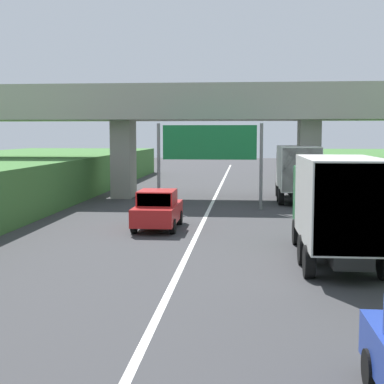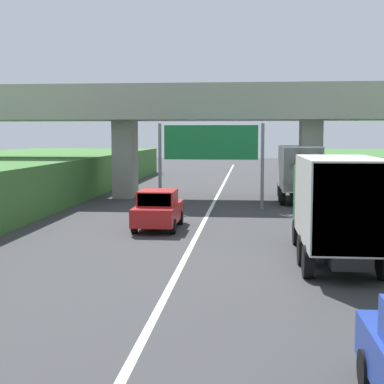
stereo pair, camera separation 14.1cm
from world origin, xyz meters
The scene contains 8 objects.
lane_centre_stripe centered at (0.00, 28.32, 0.00)m, with size 0.20×96.64×0.01m, color white.
overpass_bridge centered at (0.00, 35.40, 5.41)m, with size 40.00×4.80×7.26m.
overhead_highway_sign centered at (0.00, 29.97, 3.45)m, with size 5.88×0.18×4.76m.
truck_green centered at (4.91, 17.07, 1.93)m, with size 2.44×7.30×3.44m.
truck_black centered at (5.17, 34.34, 1.93)m, with size 2.44×7.30×3.44m.
car_red centered at (-1.84, 22.96, 0.86)m, with size 1.86×4.10×1.72m.
construction_barrel_2 centered at (6.45, 16.95, 0.46)m, with size 0.57×0.57×0.90m.
construction_barrel_3 centered at (6.62, 21.59, 0.46)m, with size 0.57×0.57×0.90m.
Camera 1 is at (1.97, -1.72, 4.14)m, focal length 53.57 mm.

